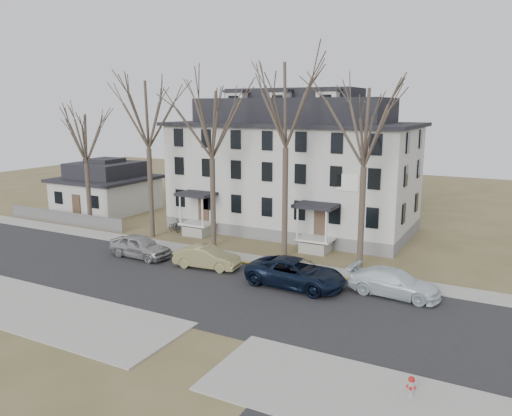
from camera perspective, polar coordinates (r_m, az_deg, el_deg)
The scene contains 21 objects.
ground at distance 28.40m, azimuth -7.08°, elevation -10.41°, with size 120.00×120.00×0.00m, color brown.
main_road at distance 29.94m, azimuth -4.86°, elevation -9.19°, with size 120.00×10.00×0.04m, color #27272A.
far_sidewalk at distance 34.84m, azimuth 0.51°, elevation -6.13°, with size 120.00×2.00×0.08m, color #A09F97.
near_sidewalk_right at distance 19.84m, azimuth 15.08°, elevation -21.08°, with size 14.00×5.00×0.08m, color #A09F97.
near_sidewalk_left at distance 30.42m, azimuth -25.41°, elevation -9.97°, with size 20.00×5.00×0.08m, color #A09F97.
yellow_curb at distance 32.15m, azimuth 7.76°, elevation -7.77°, with size 14.00×0.25×0.06m, color gold.
boarding_house at distance 43.36m, azimuth 4.25°, elevation 4.62°, with size 20.80×12.36×12.05m.
small_house at distance 53.51m, azimuth -16.72°, elevation 2.09°, with size 8.70×8.70×5.00m.
fence at distance 48.86m, azimuth -21.05°, elevation -1.75°, with size 14.00×0.06×1.20m, color gray.
tree_far_left at distance 40.85m, azimuth -12.33°, elevation 10.95°, with size 8.40×8.40×13.72m.
tree_mid_left at distance 37.29m, azimuth -5.10°, elevation 10.00°, with size 7.80×7.80×12.74m.
tree_center at distance 34.39m, azimuth 3.47°, elevation 12.37°, with size 9.00×9.00×14.70m.
tree_mid_right at distance 32.50m, azimuth 12.42°, elevation 9.56°, with size 7.80×7.80×12.74m.
tree_bungalow at distance 45.74m, azimuth -19.00°, elevation 7.84°, with size 6.60×6.60×10.78m.
car_silver at distance 36.41m, azimuth -13.09°, elevation -4.34°, with size 1.90×4.72×1.61m, color #A1A1A1.
car_tan at distance 33.37m, azimuth -5.63°, elevation -5.67°, with size 1.55×4.44×1.46m, color #918956.
car_navy at distance 29.95m, azimuth 4.57°, elevation -7.48°, with size 2.76×5.99×1.66m, color black.
car_white at distance 29.58m, azimuth 15.51°, elevation -8.30°, with size 2.09×5.15×1.49m, color silver.
bicycle_left at distance 43.29m, azimuth -9.34°, elevation -2.19°, with size 0.56×1.60×0.84m, color black.
bicycle_right at distance 43.04m, azimuth -8.70°, elevation -2.08°, with size 0.51×1.82×1.09m, color black.
fire_hydrant at distance 20.36m, azimuth 17.31°, elevation -18.92°, with size 0.35×0.33×0.83m.
Camera 1 is at (15.29, -21.47, 10.56)m, focal length 35.00 mm.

